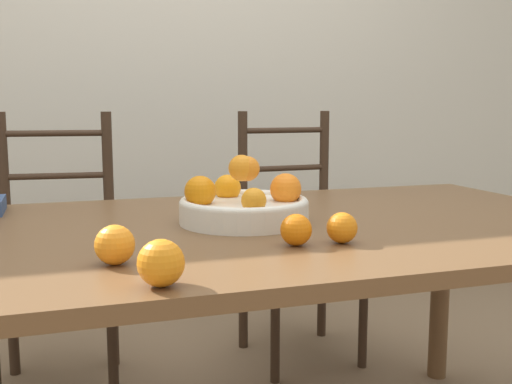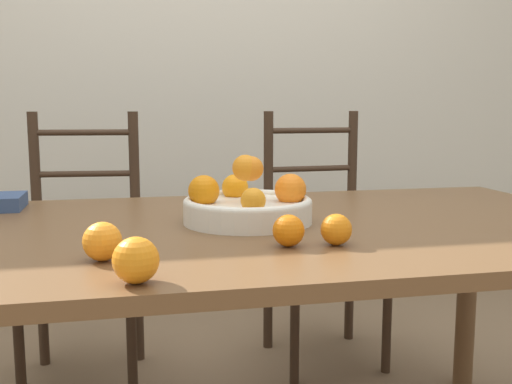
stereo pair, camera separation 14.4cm
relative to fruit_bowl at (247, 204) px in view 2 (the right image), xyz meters
name	(u,v)px [view 2 (the right image)]	position (x,y,z in m)	size (l,w,h in m)	color
wall_back	(197,53)	(0.06, 1.53, 0.51)	(8.00, 0.06, 2.60)	beige
dining_table	(272,254)	(0.06, -0.03, -0.13)	(1.86, 1.06, 0.74)	brown
fruit_bowl	(247,204)	(0.00, 0.00, 0.00)	(0.33, 0.33, 0.18)	silver
orange_loose_0	(136,260)	(-0.29, -0.49, -0.01)	(0.08, 0.08, 0.08)	orange
orange_loose_1	(102,241)	(-0.35, -0.32, -0.01)	(0.08, 0.08, 0.08)	orange
orange_loose_2	(288,230)	(0.03, -0.28, -0.01)	(0.07, 0.07, 0.07)	orange
orange_loose_3	(336,229)	(0.14, -0.29, -0.01)	(0.07, 0.07, 0.07)	orange
chair_left	(83,259)	(-0.47, 0.80, -0.32)	(0.45, 0.44, 1.02)	#382619
chair_right	(321,246)	(0.47, 0.80, -0.32)	(0.44, 0.42, 1.02)	#382619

